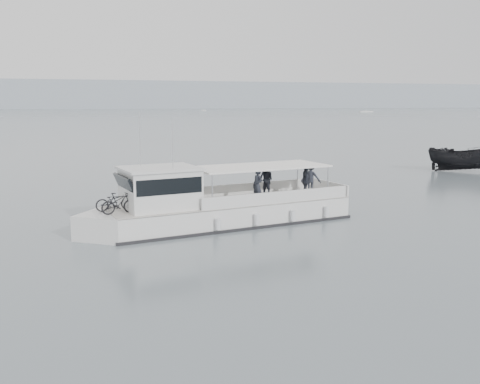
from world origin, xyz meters
name	(u,v)px	position (x,y,z in m)	size (l,w,h in m)	color
ground	(122,224)	(0.00, 0.00, 0.00)	(1400.00, 1400.00, 0.00)	slate
headland	(70,95)	(0.00, 560.00, 14.00)	(1400.00, 90.00, 28.00)	#939EA8
tour_boat	(208,207)	(4.05, -1.82, 0.97)	(14.19, 5.44, 5.91)	silver
dark_motorboat	(463,158)	(30.97, 12.16, 1.16)	(2.26, 6.02, 2.33)	black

